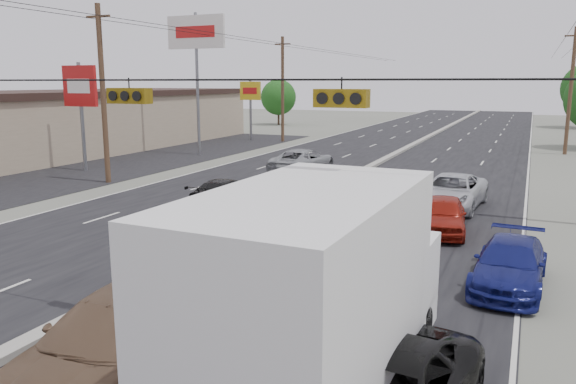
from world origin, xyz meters
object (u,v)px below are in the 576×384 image
at_px(utility_pole_left_c, 283,89).
at_px(pole_sign_billboard, 196,41).
at_px(utility_pole_right_c, 571,90).
at_px(pole_sign_far, 250,96).
at_px(oncoming_far, 302,161).
at_px(pole_sign_mid, 80,92).
at_px(red_sedan, 246,255).
at_px(queue_car_e, 443,215).
at_px(queue_car_a, 307,209).
at_px(queue_car_c, 451,192).
at_px(tan_sedan, 122,341).
at_px(oncoming_near, 225,193).
at_px(queue_car_b, 312,237).
at_px(tree_left_far, 278,97).
at_px(utility_pole_left_b, 103,94).
at_px(queue_car_d, 510,265).
at_px(box_truck, 320,296).

xyz_separation_m(utility_pole_left_c, pole_sign_billboard, (-2.00, -12.00, 3.76)).
relative_size(utility_pole_left_c, pole_sign_billboard, 0.91).
bearing_deg(utility_pole_right_c, pole_sign_far, -180.00).
height_order(pole_sign_far, oncoming_far, pole_sign_far).
relative_size(utility_pole_left_c, pole_sign_mid, 1.43).
bearing_deg(utility_pole_right_c, oncoming_far, -132.05).
height_order(red_sedan, queue_car_e, queue_car_e).
distance_m(queue_car_a, queue_car_c, 7.67).
bearing_deg(queue_car_c, tan_sedan, -96.66).
bearing_deg(utility_pole_left_c, tan_sedan, -69.94).
relative_size(pole_sign_far, oncoming_near, 1.34).
xyz_separation_m(utility_pole_right_c, tan_sedan, (-9.50, -42.46, -4.21)).
height_order(queue_car_b, oncoming_near, queue_car_b).
bearing_deg(oncoming_near, tan_sedan, 112.60).
distance_m(utility_pole_right_c, tree_left_far, 39.90).
relative_size(utility_pole_right_c, queue_car_e, 2.41).
height_order(utility_pole_left_b, pole_sign_mid, utility_pole_left_b).
xyz_separation_m(tree_left_far, queue_car_a, (23.94, -50.09, -2.93)).
bearing_deg(queue_car_d, pole_sign_far, 130.34).
bearing_deg(queue_car_e, pole_sign_billboard, 135.42).
height_order(queue_car_d, oncoming_near, queue_car_d).
xyz_separation_m(queue_car_c, queue_car_d, (2.90, -9.80, -0.11)).
bearing_deg(tan_sedan, queue_car_c, 77.42).
distance_m(tan_sedan, red_sedan, 6.37).
height_order(utility_pole_left_b, utility_pole_left_c, same).
relative_size(pole_sign_billboard, pole_sign_far, 1.83).
xyz_separation_m(pole_sign_mid, queue_car_e, (24.00, -6.63, -4.41)).
bearing_deg(queue_car_c, pole_sign_mid, 179.73).
bearing_deg(queue_car_a, oncoming_near, 158.83).
xyz_separation_m(utility_pole_left_b, box_truck, (19.19, -16.59, -3.02)).
height_order(queue_car_b, queue_car_e, queue_car_b).
bearing_deg(pole_sign_far, pole_sign_mid, -92.60).
bearing_deg(pole_sign_mid, tan_sedan, -45.65).
height_order(pole_sign_mid, oncoming_far, pole_sign_mid).
distance_m(utility_pole_left_c, queue_car_b, 37.49).
height_order(queue_car_b, queue_car_d, queue_car_b).
bearing_deg(red_sedan, tan_sedan, -81.77).
height_order(pole_sign_far, queue_car_c, pole_sign_far).
relative_size(queue_car_c, queue_car_d, 1.22).
relative_size(utility_pole_left_b, pole_sign_far, 1.67).
distance_m(red_sedan, queue_car_b, 2.77).
distance_m(utility_pole_left_b, oncoming_far, 12.58).
height_order(pole_sign_billboard, oncoming_far, pole_sign_billboard).
height_order(red_sedan, queue_car_b, queue_car_b).
distance_m(utility_pole_right_c, pole_sign_mid, 36.80).
distance_m(pole_sign_far, oncoming_near, 30.90).
bearing_deg(oncoming_near, queue_car_b, 138.68).
height_order(pole_sign_mid, queue_car_a, pole_sign_mid).
xyz_separation_m(queue_car_a, oncoming_far, (-5.27, 12.54, 0.01)).
relative_size(utility_pole_right_c, pole_sign_mid, 1.43).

